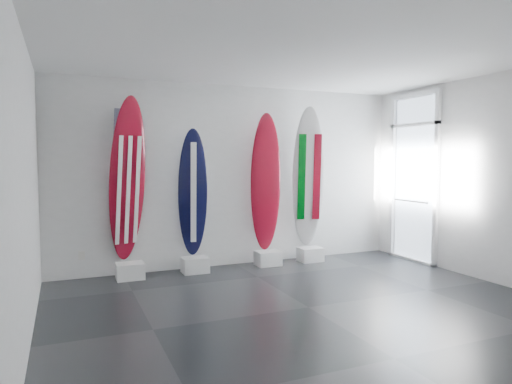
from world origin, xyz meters
name	(u,v)px	position (x,y,z in m)	size (l,w,h in m)	color
floor	(308,307)	(0.00, 0.00, 0.00)	(6.00, 6.00, 0.00)	black
ceiling	(311,53)	(0.00, 0.00, 3.00)	(6.00, 6.00, 0.00)	white
wall_back	(235,176)	(0.00, 2.50, 1.50)	(6.00, 6.00, 0.00)	silver
wall_front	(495,199)	(0.00, -2.50, 1.50)	(6.00, 6.00, 0.00)	silver
wall_left	(25,189)	(-3.00, 0.00, 1.50)	(5.00, 5.00, 0.00)	silver
wall_right	(492,179)	(3.00, 0.00, 1.50)	(5.00, 5.00, 0.00)	silver
display_block_usa	(130,271)	(-1.79, 2.18, 0.12)	(0.40, 0.30, 0.24)	white
surfboard_usa	(127,180)	(-1.79, 2.28, 1.47)	(0.56, 0.08, 2.48)	maroon
display_block_navy	(195,265)	(-0.80, 2.18, 0.12)	(0.40, 0.30, 0.24)	white
surfboard_navy	(193,193)	(-0.80, 2.28, 1.25)	(0.46, 0.08, 2.03)	black
display_block_swiss	(268,258)	(0.46, 2.18, 0.12)	(0.40, 0.30, 0.24)	white
surfboard_swiss	(266,182)	(0.46, 2.28, 1.39)	(0.52, 0.08, 2.31)	maroon
display_block_italy	(310,254)	(1.27, 2.18, 0.12)	(0.40, 0.30, 0.24)	white
surfboard_italy	(308,178)	(1.27, 2.28, 1.46)	(0.56, 0.08, 2.46)	silver
wall_outlet	(82,256)	(-2.45, 2.48, 0.35)	(0.09, 0.02, 0.13)	silver
glass_door	(414,180)	(2.97, 1.55, 1.43)	(0.12, 1.16, 2.85)	white
balcony	(468,228)	(4.30, 1.55, 0.50)	(2.80, 2.20, 1.20)	slate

